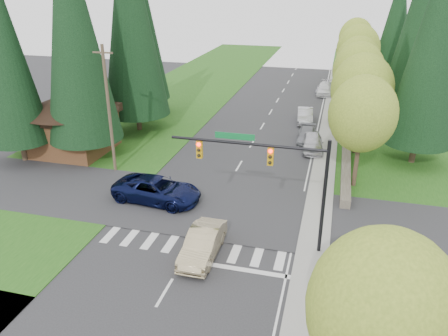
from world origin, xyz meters
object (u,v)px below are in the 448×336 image
at_px(parked_car_a, 312,142).
at_px(parked_car_c, 305,116).
at_px(suv_navy, 157,190).
at_px(parked_car_b, 307,136).
at_px(sedan_champagne, 203,244).
at_px(parked_car_e, 325,88).
at_px(parked_car_d, 324,89).

relative_size(parked_car_a, parked_car_c, 1.00).
xyz_separation_m(suv_navy, parked_car_b, (9.08, 14.75, -0.22)).
bearing_deg(sedan_champagne, parked_car_c, 82.69).
distance_m(sedan_champagne, parked_car_e, 40.76).
bearing_deg(parked_car_b, parked_car_a, -75.29).
distance_m(suv_navy, parked_car_e, 36.34).
xyz_separation_m(parked_car_b, parked_car_e, (0.65, 20.26, 0.07)).
relative_size(suv_navy, parked_car_d, 1.34).
bearing_deg(suv_navy, sedan_champagne, -131.85).
distance_m(sedan_champagne, parked_car_c, 26.69).
bearing_deg(parked_car_e, suv_navy, -101.26).
distance_m(sedan_champagne, parked_car_a, 18.75).
distance_m(sedan_champagne, parked_car_b, 20.62).
xyz_separation_m(sedan_champagne, parked_car_b, (4.04, 20.22, -0.14)).
distance_m(sedan_champagne, parked_car_d, 39.67).
height_order(suv_navy, parked_car_c, suv_navy).
distance_m(parked_car_b, parked_car_d, 19.18).
relative_size(sedan_champagne, parked_car_e, 0.96).
relative_size(sedan_champagne, suv_navy, 0.76).
height_order(parked_car_a, parked_car_b, parked_car_a).
bearing_deg(parked_car_b, parked_car_c, 94.08).
xyz_separation_m(parked_car_b, parked_car_d, (0.65, 19.17, 0.15)).
bearing_deg(parked_car_d, parked_car_a, -90.38).
bearing_deg(parked_car_d, sedan_champagne, -97.17).
relative_size(sedan_champagne, parked_car_b, 1.07).
height_order(suv_navy, parked_car_d, suv_navy).
relative_size(parked_car_a, parked_car_e, 0.93).
distance_m(suv_navy, parked_car_b, 17.32).
distance_m(suv_navy, parked_car_a, 15.98).
height_order(suv_navy, parked_car_e, suv_navy).
bearing_deg(parked_car_c, parked_car_b, -88.57).
bearing_deg(suv_navy, parked_car_e, -9.99).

